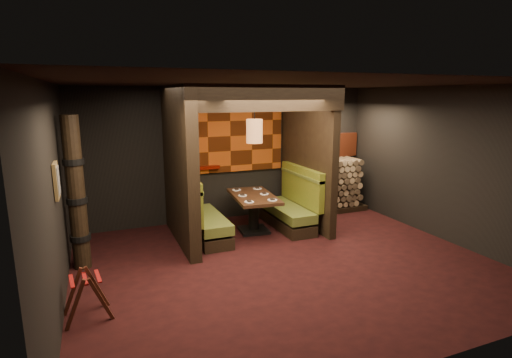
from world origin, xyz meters
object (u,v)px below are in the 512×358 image
(booth_bench_right, at_px, (291,208))
(firewood_stack, at_px, (329,185))
(luggage_rack, at_px, (86,294))
(booth_bench_left, at_px, (202,218))
(dining_table, at_px, (254,206))
(pendant_lamp, at_px, (254,131))
(totem_column, at_px, (76,195))

(booth_bench_right, height_order, firewood_stack, firewood_stack)
(luggage_rack, relative_size, firewood_stack, 0.36)
(booth_bench_right, height_order, luggage_rack, booth_bench_right)
(booth_bench_left, height_order, dining_table, booth_bench_left)
(booth_bench_right, bearing_deg, firewood_stack, 27.35)
(booth_bench_left, bearing_deg, luggage_rack, -133.01)
(booth_bench_right, xyz_separation_m, pendant_lamp, (-0.84, -0.05, 1.61))
(totem_column, bearing_deg, luggage_rack, -87.14)
(booth_bench_right, distance_m, pendant_lamp, 1.82)
(dining_table, bearing_deg, totem_column, -170.14)
(dining_table, height_order, pendant_lamp, pendant_lamp)
(booth_bench_right, bearing_deg, pendant_lamp, -176.31)
(booth_bench_right, bearing_deg, luggage_rack, -151.11)
(booth_bench_left, bearing_deg, totem_column, -165.25)
(booth_bench_left, relative_size, dining_table, 1.07)
(totem_column, bearing_deg, booth_bench_right, 7.86)
(pendant_lamp, distance_m, firewood_stack, 2.71)
(booth_bench_left, distance_m, booth_bench_right, 1.89)
(booth_bench_right, distance_m, dining_table, 0.85)
(booth_bench_left, height_order, luggage_rack, booth_bench_left)
(booth_bench_right, xyz_separation_m, luggage_rack, (-3.90, -2.15, -0.09))
(luggage_rack, bearing_deg, totem_column, 92.86)
(booth_bench_left, distance_m, luggage_rack, 2.95)
(booth_bench_left, relative_size, booth_bench_right, 1.00)
(booth_bench_left, distance_m, pendant_lamp, 1.92)
(dining_table, distance_m, pendant_lamp, 1.49)
(dining_table, xyz_separation_m, firewood_stack, (2.20, 0.70, 0.09))
(firewood_stack, bearing_deg, pendant_lamp, -161.04)
(dining_table, height_order, totem_column, totem_column)
(pendant_lamp, bearing_deg, totem_column, -171.03)
(booth_bench_left, distance_m, totem_column, 2.30)
(booth_bench_left, bearing_deg, pendant_lamp, -2.96)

